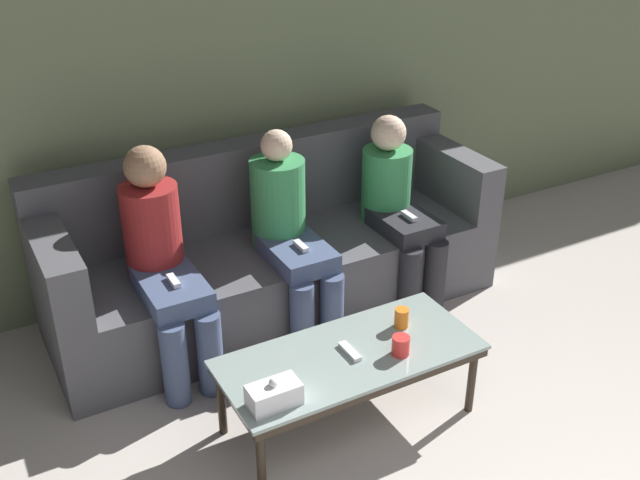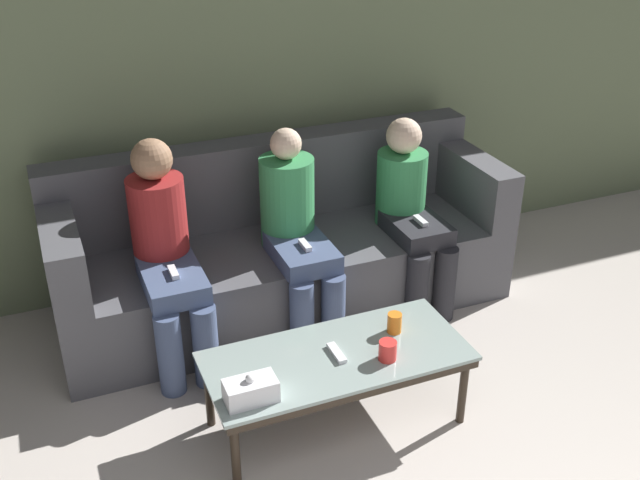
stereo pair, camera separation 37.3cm
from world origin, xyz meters
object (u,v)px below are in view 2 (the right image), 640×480
object	(u,v)px
coffee_table	(337,362)
seated_person_mid_left	(295,229)
game_remote	(337,353)
seated_person_mid_right	(410,209)
cup_near_right	(388,351)
tissue_box	(251,390)
seated_person_left_end	(166,249)
couch	(282,250)
cup_near_left	(394,323)

from	to	relation	value
coffee_table	seated_person_mid_left	world-z (taller)	seated_person_mid_left
game_remote	seated_person_mid_right	world-z (taller)	seated_person_mid_right
coffee_table	cup_near_right	xyz separation A→B (m)	(0.20, -0.12, 0.09)
tissue_box	seated_person_left_end	xyz separation A→B (m)	(-0.12, 1.03, 0.17)
couch	seated_person_mid_right	xyz separation A→B (m)	(0.71, -0.23, 0.24)
tissue_box	game_remote	distance (m)	0.48
seated_person_mid_left	seated_person_mid_right	size ratio (longest dim) A/B	1.03
tissue_box	seated_person_mid_left	bearing A→B (deg)	60.24
seated_person_left_end	seated_person_mid_right	world-z (taller)	seated_person_left_end
couch	tissue_box	xyz separation A→B (m)	(-0.59, -1.27, 0.10)
seated_person_mid_left	coffee_table	bearing A→B (deg)	-98.70
coffee_table	cup_near_left	xyz separation A→B (m)	(0.33, 0.06, 0.09)
seated_person_mid_right	cup_near_left	bearing A→B (deg)	-122.31
couch	seated_person_mid_right	distance (m)	0.78
coffee_table	tissue_box	distance (m)	0.49
game_remote	couch	bearing A→B (deg)	83.11
cup_near_right	game_remote	distance (m)	0.23
cup_near_right	seated_person_mid_left	xyz separation A→B (m)	(-0.06, 1.00, 0.16)
tissue_box	cup_near_left	bearing A→B (deg)	15.47
couch	cup_near_left	xyz separation A→B (m)	(0.19, -1.05, 0.10)
cup_near_right	seated_person_mid_left	distance (m)	1.01
couch	seated_person_mid_left	size ratio (longest dim) A/B	2.28
couch	seated_person_left_end	bearing A→B (deg)	-161.32
coffee_table	couch	bearing A→B (deg)	83.11
cup_near_right	game_remote	bearing A→B (deg)	149.60
couch	cup_near_left	world-z (taller)	couch
cup_near_left	cup_near_right	bearing A→B (deg)	-125.28
couch	tissue_box	distance (m)	1.40
game_remote	seated_person_left_end	size ratio (longest dim) A/B	0.13
tissue_box	seated_person_mid_right	distance (m)	1.67
seated_person_left_end	seated_person_mid_left	distance (m)	0.71
cup_near_left	couch	bearing A→B (deg)	100.33
coffee_table	cup_near_left	bearing A→B (deg)	11.15
cup_near_left	seated_person_mid_left	size ratio (longest dim) A/B	0.09
cup_near_left	seated_person_left_end	distance (m)	1.22
tissue_box	game_remote	bearing A→B (deg)	18.45
cup_near_left	seated_person_mid_left	xyz separation A→B (m)	(-0.19, 0.82, 0.15)
coffee_table	game_remote	xyz separation A→B (m)	(0.00, -0.00, 0.05)
couch	seated_person_left_end	world-z (taller)	seated_person_left_end
couch	seated_person_mid_right	size ratio (longest dim) A/B	2.36
couch	seated_person_mid_left	distance (m)	0.35
tissue_box	seated_person_left_end	distance (m)	1.05
couch	cup_near_left	bearing A→B (deg)	-79.67
coffee_table	cup_near_left	distance (m)	0.34
couch	seated_person_mid_left	xyz separation A→B (m)	(0.00, -0.23, 0.26)
couch	coffee_table	size ratio (longest dim) A/B	2.14
coffee_table	cup_near_right	world-z (taller)	cup_near_right
tissue_box	seated_person_mid_left	distance (m)	1.20
game_remote	coffee_table	bearing A→B (deg)	91.79
cup_near_right	seated_person_mid_right	xyz separation A→B (m)	(0.65, 1.00, 0.14)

